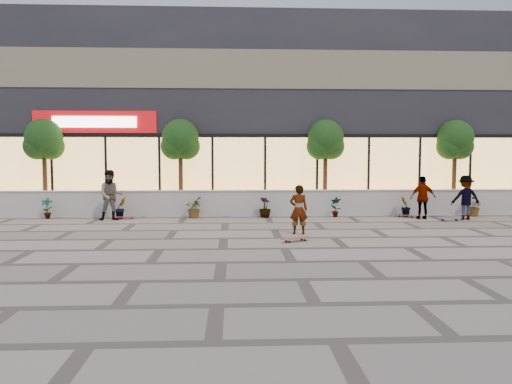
{
  "coord_description": "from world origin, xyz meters",
  "views": [
    {
      "loc": [
        -1.37,
        -12.94,
        2.49
      ],
      "look_at": [
        -0.63,
        2.61,
        1.3
      ],
      "focal_mm": 35.0,
      "sensor_mm": 36.0,
      "label": 1
    }
  ],
  "objects_px": {
    "tree_east": "(455,142)",
    "skater_right_near": "(423,198)",
    "skater_left": "(111,195)",
    "skateboard_center": "(296,239)",
    "skateboard_right_far": "(450,218)",
    "tree_west": "(44,142)",
    "skater_right_far": "(466,198)",
    "tree_midwest": "(180,142)",
    "skateboard_right_near": "(405,215)",
    "tree_mideast": "(326,142)",
    "skateboard_left": "(125,217)",
    "skater_center": "(299,210)"
  },
  "relations": [
    {
      "from": "skater_center",
      "to": "skateboard_left",
      "type": "height_order",
      "value": "skater_center"
    },
    {
      "from": "skater_center",
      "to": "skater_right_near",
      "type": "height_order",
      "value": "skater_right_near"
    },
    {
      "from": "tree_east",
      "to": "skater_left",
      "type": "height_order",
      "value": "tree_east"
    },
    {
      "from": "skater_right_far",
      "to": "skateboard_center",
      "type": "distance_m",
      "value": 8.34
    },
    {
      "from": "skateboard_left",
      "to": "skater_left",
      "type": "bearing_deg",
      "value": -149.86
    },
    {
      "from": "skater_center",
      "to": "skater_left",
      "type": "bearing_deg",
      "value": -24.87
    },
    {
      "from": "tree_west",
      "to": "skater_right_near",
      "type": "relative_size",
      "value": 2.38
    },
    {
      "from": "tree_mideast",
      "to": "tree_east",
      "type": "relative_size",
      "value": 1.0
    },
    {
      "from": "tree_midwest",
      "to": "tree_east",
      "type": "xyz_separation_m",
      "value": [
        11.5,
        0.0,
        0.0
      ]
    },
    {
      "from": "skateboard_right_far",
      "to": "skateboard_center",
      "type": "bearing_deg",
      "value": -139.79
    },
    {
      "from": "skater_left",
      "to": "skateboard_right_near",
      "type": "xyz_separation_m",
      "value": [
        11.32,
        0.36,
        -0.87
      ]
    },
    {
      "from": "skater_right_near",
      "to": "skateboard_center",
      "type": "relative_size",
      "value": 1.89
    },
    {
      "from": "tree_midwest",
      "to": "skateboard_right_near",
      "type": "height_order",
      "value": "tree_midwest"
    },
    {
      "from": "skater_right_near",
      "to": "skater_right_far",
      "type": "distance_m",
      "value": 1.56
    },
    {
      "from": "tree_midwest",
      "to": "skateboard_left",
      "type": "xyz_separation_m",
      "value": [
        -1.97,
        -1.5,
        -2.91
      ]
    },
    {
      "from": "skater_left",
      "to": "skateboard_left",
      "type": "height_order",
      "value": "skater_left"
    },
    {
      "from": "tree_midwest",
      "to": "skater_right_near",
      "type": "height_order",
      "value": "tree_midwest"
    },
    {
      "from": "tree_east",
      "to": "skater_left",
      "type": "xyz_separation_m",
      "value": [
        -13.91,
        -1.86,
        -2.04
      ]
    },
    {
      "from": "skater_right_near",
      "to": "skateboard_right_near",
      "type": "bearing_deg",
      "value": -45.76
    },
    {
      "from": "tree_east",
      "to": "skater_right_near",
      "type": "xyz_separation_m",
      "value": [
        -2.1,
        -2.01,
        -2.16
      ]
    },
    {
      "from": "skateboard_right_near",
      "to": "tree_mideast",
      "type": "bearing_deg",
      "value": 178.22
    },
    {
      "from": "tree_east",
      "to": "skateboard_center",
      "type": "xyz_separation_m",
      "value": [
        -7.58,
        -6.69,
        -2.9
      ]
    },
    {
      "from": "skateboard_right_near",
      "to": "tree_midwest",
      "type": "bearing_deg",
      "value": -164.12
    },
    {
      "from": "skateboard_left",
      "to": "skateboard_right_far",
      "type": "distance_m",
      "value": 12.26
    },
    {
      "from": "skateboard_right_near",
      "to": "tree_east",
      "type": "bearing_deg",
      "value": 55.58
    },
    {
      "from": "tree_west",
      "to": "skateboard_right_far",
      "type": "distance_m",
      "value": 16.2
    },
    {
      "from": "skateboard_center",
      "to": "skateboard_right_far",
      "type": "height_order",
      "value": "skateboard_center"
    },
    {
      "from": "tree_west",
      "to": "skater_left",
      "type": "distance_m",
      "value": 4.15
    },
    {
      "from": "tree_west",
      "to": "tree_mideast",
      "type": "distance_m",
      "value": 11.5
    },
    {
      "from": "tree_mideast",
      "to": "skateboard_right_far",
      "type": "xyz_separation_m",
      "value": [
        4.24,
        -2.51,
        -2.9
      ]
    },
    {
      "from": "skater_right_near",
      "to": "skater_left",
      "type": "bearing_deg",
      "value": -0.03
    },
    {
      "from": "tree_east",
      "to": "skater_left",
      "type": "bearing_deg",
      "value": -172.37
    },
    {
      "from": "skater_right_far",
      "to": "skateboard_left",
      "type": "height_order",
      "value": "skater_right_far"
    },
    {
      "from": "tree_east",
      "to": "skater_right_far",
      "type": "distance_m",
      "value": 3.16
    },
    {
      "from": "tree_west",
      "to": "skater_left",
      "type": "relative_size",
      "value": 2.07
    },
    {
      "from": "skateboard_center",
      "to": "skateboard_right_near",
      "type": "bearing_deg",
      "value": 18.44
    },
    {
      "from": "tree_east",
      "to": "skateboard_left",
      "type": "xyz_separation_m",
      "value": [
        -13.47,
        -1.5,
        -2.91
      ]
    },
    {
      "from": "skater_left",
      "to": "skater_right_far",
      "type": "distance_m",
      "value": 13.36
    },
    {
      "from": "skater_left",
      "to": "skateboard_center",
      "type": "bearing_deg",
      "value": -52.22
    },
    {
      "from": "skater_right_near",
      "to": "skateboard_left",
      "type": "distance_m",
      "value": 11.41
    },
    {
      "from": "tree_midwest",
      "to": "skateboard_left",
      "type": "height_order",
      "value": "tree_midwest"
    },
    {
      "from": "skater_left",
      "to": "skater_right_far",
      "type": "bearing_deg",
      "value": -16.57
    },
    {
      "from": "skateboard_center",
      "to": "skateboard_left",
      "type": "height_order",
      "value": "skateboard_center"
    },
    {
      "from": "tree_midwest",
      "to": "skateboard_right_far",
      "type": "xyz_separation_m",
      "value": [
        10.24,
        -2.51,
        -2.9
      ]
    },
    {
      "from": "tree_mideast",
      "to": "skater_right_near",
      "type": "relative_size",
      "value": 2.38
    },
    {
      "from": "skateboard_center",
      "to": "skateboard_left",
      "type": "bearing_deg",
      "value": 110.99
    },
    {
      "from": "skater_right_near",
      "to": "skater_center",
      "type": "bearing_deg",
      "value": 33.35
    },
    {
      "from": "tree_midwest",
      "to": "tree_mideast",
      "type": "distance_m",
      "value": 6.0
    },
    {
      "from": "tree_east",
      "to": "skater_center",
      "type": "relative_size",
      "value": 2.54
    },
    {
      "from": "tree_mideast",
      "to": "skateboard_center",
      "type": "relative_size",
      "value": 4.49
    }
  ]
}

